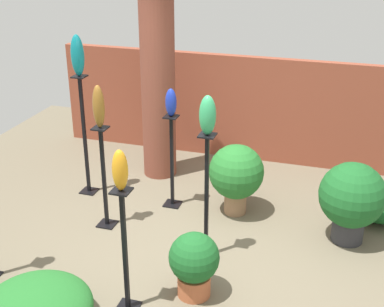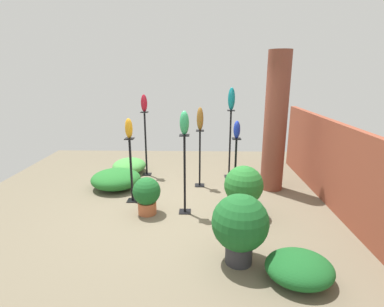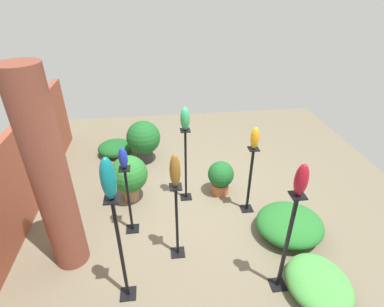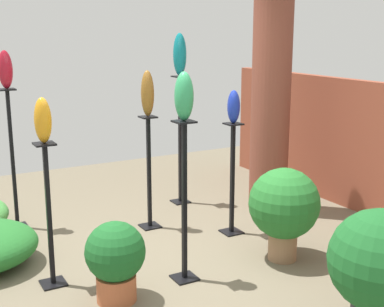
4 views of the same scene
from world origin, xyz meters
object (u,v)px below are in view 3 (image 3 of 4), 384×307
Objects in this scene: art_vase_cobalt at (123,158)px; potted_plant_front_right at (221,176)px; pedestal_amber at (250,183)px; art_vase_bronze at (175,171)px; pedestal_teal at (122,255)px; pedestal_ruby at (286,248)px; potted_plant_near_pillar at (129,175)px; pedestal_jade at (186,168)px; potted_plant_mid_left at (144,139)px; art_vase_amber at (255,138)px; art_vase_jade at (185,119)px; art_vase_ruby at (301,180)px; pedestal_cobalt at (129,203)px; brick_pillar at (51,179)px; pedestal_bronze at (177,225)px; art_vase_teal at (108,179)px.

potted_plant_front_right is at bearing -64.19° from art_vase_cobalt.
art_vase_bronze is (-0.81, 1.26, 0.88)m from pedestal_amber.
pedestal_teal is (-1.39, 1.94, 0.16)m from pedestal_amber.
pedestal_ruby reaches higher than potted_plant_near_pillar.
pedestal_teal is (-1.84, 0.93, 0.09)m from pedestal_jade.
potted_plant_front_right is at bearing -133.76° from potted_plant_mid_left.
art_vase_jade is at bearing 66.00° from art_vase_amber.
art_vase_ruby reaches higher than pedestal_jade.
art_vase_amber is 1.09× the size of art_vase_cobalt.
pedestal_cobalt is 0.78m from potted_plant_near_pillar.
pedestal_jade is 1.35m from art_vase_cobalt.
pedestal_cobalt is at bearing -176.41° from potted_plant_near_pillar.
art_vase_cobalt is at bearing 56.90° from pedestal_ruby.
potted_plant_front_right is (1.90, -1.57, -0.35)m from pedestal_teal.
pedestal_cobalt is (0.46, -0.81, -0.84)m from brick_pillar.
pedestal_bronze is 2.70m from potted_plant_mid_left.
pedestal_amber is 0.83m from art_vase_amber.
pedestal_amber reaches higher than potted_plant_near_pillar.
pedestal_bronze is 3.09× the size of art_vase_jade.
pedestal_amber is at bearing -82.77° from art_vase_cobalt.
pedestal_amber is at bearing 0.00° from art_vase_amber.
pedestal_amber is 1.87m from art_vase_ruby.
pedestal_bronze is 1.32× the size of potted_plant_mid_left.
art_vase_teal is at bearing 125.66° from art_vase_amber.
art_vase_jade reaches higher than pedestal_amber.
brick_pillar reaches higher than pedestal_bronze.
potted_plant_mid_left reaches higher than potted_plant_near_pillar.
potted_plant_front_right is (1.22, -2.38, -1.01)m from brick_pillar.
pedestal_cobalt is at bearing 97.23° from art_vase_amber.
pedestal_jade is 2.11× the size of potted_plant_front_right.
pedestal_ruby is at bearing -135.87° from potted_plant_near_pillar.
pedestal_cobalt is at bearing 0.00° from art_vase_cobalt.
pedestal_bronze is at bearing 61.16° from pedestal_ruby.
art_vase_ruby is 0.60× the size of potted_plant_front_right.
art_vase_jade is at bearing -26.93° from pedestal_teal.
art_vase_amber is 2.68m from potted_plant_mid_left.
art_vase_amber is 1.52m from art_vase_ruby.
art_vase_cobalt is at bearing 97.23° from pedestal_amber.
brick_pillar is 1.13m from art_vase_teal.
art_vase_jade is at bearing 0.00° from pedestal_jade.
art_vase_cobalt is 0.51× the size of potted_plant_front_right.
potted_plant_front_right is (0.76, -1.57, -0.17)m from pedestal_cobalt.
pedestal_jade is 2.06m from pedestal_teal.
pedestal_bronze is at bearing -93.94° from brick_pillar.
pedestal_jade is at bearing -53.31° from art_vase_cobalt.
art_vase_teal is (-1.39, 1.94, 1.23)m from pedestal_amber.
pedestal_jade is 3.51× the size of art_vase_jade.
pedestal_amber is 2.46× the size of art_vase_teal.
potted_plant_mid_left is at bearing 43.55° from art_vase_amber.
art_vase_amber is 1.50m from art_vase_bronze.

